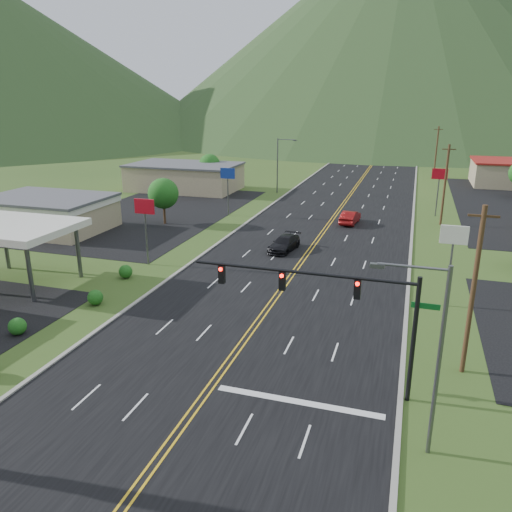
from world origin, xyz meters
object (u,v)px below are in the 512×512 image
(streetlight_east, at_px, (432,350))
(gas_canopy, at_px, (12,229))
(streetlight_west, at_px, (279,162))
(car_dark_mid, at_px, (284,244))
(car_red_far, at_px, (350,218))
(traffic_signal, at_px, (337,299))

(streetlight_east, bearing_deg, gas_canopy, 160.12)
(streetlight_west, distance_m, car_dark_mid, 33.32)
(car_red_far, bearing_deg, car_dark_mid, 75.32)
(streetlight_west, bearing_deg, car_red_far, -51.67)
(streetlight_west, relative_size, car_red_far, 1.80)
(traffic_signal, bearing_deg, streetlight_east, -40.39)
(car_dark_mid, relative_size, car_red_far, 1.04)
(streetlight_east, xyz_separation_m, streetlight_west, (-22.86, 60.00, 0.00))
(streetlight_east, height_order, gas_canopy, streetlight_east)
(streetlight_west, relative_size, car_dark_mid, 1.74)
(traffic_signal, relative_size, streetlight_east, 1.46)
(gas_canopy, bearing_deg, car_dark_mid, 39.91)
(car_red_far, bearing_deg, streetlight_east, 107.14)
(traffic_signal, height_order, car_red_far, traffic_signal)
(streetlight_east, relative_size, car_red_far, 1.80)
(traffic_signal, distance_m, car_red_far, 38.54)
(streetlight_east, xyz_separation_m, car_dark_mid, (-13.75, 28.26, -4.43))
(traffic_signal, xyz_separation_m, streetlight_west, (-18.16, 56.00, -0.15))
(streetlight_east, relative_size, gas_canopy, 0.90)
(streetlight_east, height_order, streetlight_west, same)
(gas_canopy, height_order, car_dark_mid, gas_canopy)
(gas_canopy, bearing_deg, car_red_far, 50.82)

